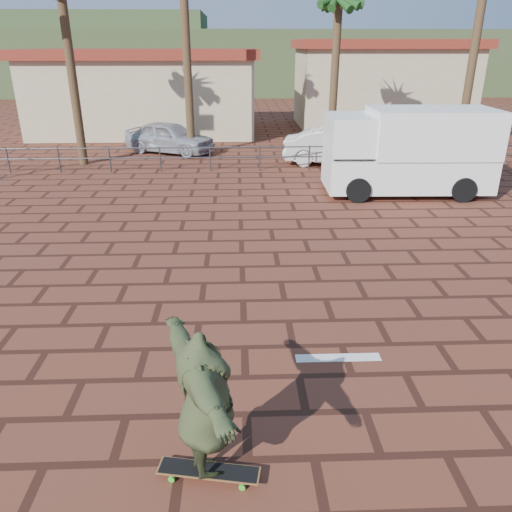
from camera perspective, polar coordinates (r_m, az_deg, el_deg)
The scene contains 14 objects.
ground at distance 9.38m, azimuth 3.74°, elevation -7.45°, with size 120.00×120.00×0.00m, color brown.
paint_stripe at distance 8.48m, azimuth 9.36°, elevation -11.39°, with size 1.40×0.22×0.01m, color white.
guardrail at distance 20.46m, azimuth 0.44°, elevation 11.59°, with size 24.06×0.06×1.00m.
palm_center at distance 23.99m, azimuth 9.44°, elevation 26.65°, with size 2.40×2.40×7.75m.
building_west at distance 30.56m, azimuth -12.35°, elevation 17.94°, with size 12.60×7.60×4.50m.
building_east at distance 33.32m, azimuth 14.10°, elevation 18.63°, with size 10.60×6.60×5.00m.
hill_front at distance 58.06m, azimuth -1.36°, elevation 21.35°, with size 70.00×18.00×6.00m, color #384C28.
hill_back at distance 67.42m, azimuth -21.91°, elevation 20.93°, with size 35.00×14.00×8.00m, color #384C28.
longboard at distance 6.45m, azimuth -5.43°, elevation -23.27°, with size 1.25×0.48×0.12m.
skateboarder at distance 5.79m, azimuth -5.80°, elevation -16.60°, with size 2.34×0.64×1.90m, color #333C20.
campervan at distance 17.82m, azimuth 17.14°, elevation 11.51°, with size 5.50×2.50×2.82m.
car_silver at distance 24.31m, azimuth -9.85°, elevation 13.22°, with size 1.72×4.28×1.46m, color #A4A5AB.
car_white at distance 21.83m, azimuth 9.33°, elevation 12.20°, with size 1.58×4.53×1.49m, color silver.
street_sign at distance 21.90m, azimuth 20.44°, elevation 12.97°, with size 0.42×0.11×2.06m.
Camera 1 is at (-0.91, -8.03, 4.76)m, focal length 35.00 mm.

